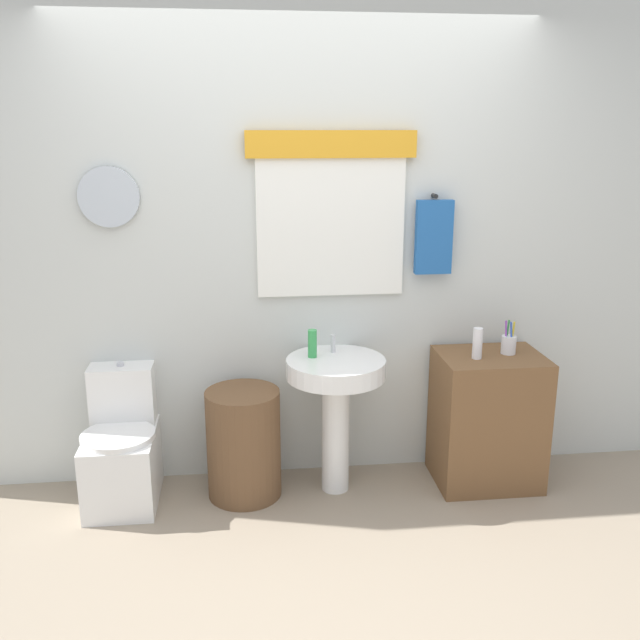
# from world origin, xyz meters

# --- Properties ---
(ground_plane) EXTENTS (8.00, 8.00, 0.00)m
(ground_plane) POSITION_xyz_m (0.00, 0.00, 0.00)
(ground_plane) COLOR gray
(back_wall) EXTENTS (4.40, 0.18, 2.60)m
(back_wall) POSITION_xyz_m (0.00, 1.15, 1.31)
(back_wall) COLOR silver
(back_wall) RESTS_ON ground_plane
(toilet) EXTENTS (0.38, 0.51, 0.73)m
(toilet) POSITION_xyz_m (-0.97, 0.88, 0.28)
(toilet) COLOR white
(toilet) RESTS_ON ground_plane
(laundry_hamper) EXTENTS (0.40, 0.40, 0.60)m
(laundry_hamper) POSITION_xyz_m (-0.33, 0.85, 0.30)
(laundry_hamper) COLOR brown
(laundry_hamper) RESTS_ON ground_plane
(pedestal_sink) EXTENTS (0.53, 0.53, 0.76)m
(pedestal_sink) POSITION_xyz_m (0.17, 0.85, 0.58)
(pedestal_sink) COLOR white
(pedestal_sink) RESTS_ON ground_plane
(faucet) EXTENTS (0.03, 0.03, 0.10)m
(faucet) POSITION_xyz_m (0.17, 0.97, 0.81)
(faucet) COLOR silver
(faucet) RESTS_ON pedestal_sink
(wooden_cabinet) EXTENTS (0.57, 0.44, 0.75)m
(wooden_cabinet) POSITION_xyz_m (1.03, 0.85, 0.37)
(wooden_cabinet) COLOR brown
(wooden_cabinet) RESTS_ON ground_plane
(soap_bottle) EXTENTS (0.05, 0.05, 0.15)m
(soap_bottle) POSITION_xyz_m (0.05, 0.90, 0.84)
(soap_bottle) COLOR green
(soap_bottle) RESTS_ON pedestal_sink
(lotion_bottle) EXTENTS (0.05, 0.05, 0.17)m
(lotion_bottle) POSITION_xyz_m (0.93, 0.81, 0.83)
(lotion_bottle) COLOR white
(lotion_bottle) RESTS_ON wooden_cabinet
(toothbrush_cup) EXTENTS (0.08, 0.08, 0.19)m
(toothbrush_cup) POSITION_xyz_m (1.12, 0.87, 0.80)
(toothbrush_cup) COLOR silver
(toothbrush_cup) RESTS_ON wooden_cabinet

